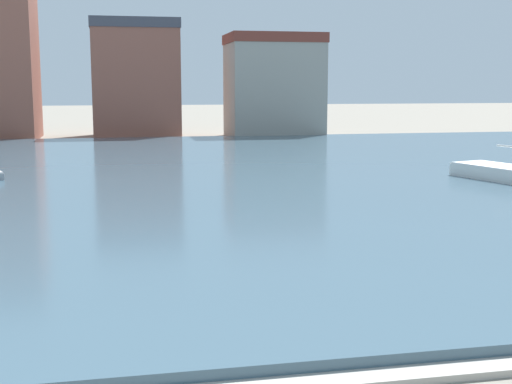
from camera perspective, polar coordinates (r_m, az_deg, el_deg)
The scene contains 3 objects.
harbor_water at distance 31.99m, azimuth -10.49°, elevation 1.22°, with size 80.17×44.95×0.31m, color #3D5666.
townhouse_corner_house at distance 58.81m, azimuth -9.91°, elevation 9.15°, with size 7.04×7.00×9.52m.
townhouse_tall_gabled at distance 57.99m, azimuth 1.46°, elevation 8.74°, with size 7.69×5.86×8.43m.
Camera 1 is at (-0.67, -1.92, 4.30)m, focal length 48.58 mm.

